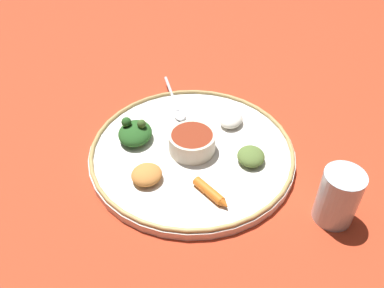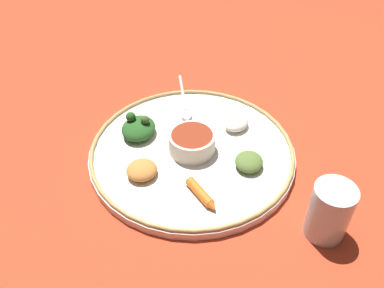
% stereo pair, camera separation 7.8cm
% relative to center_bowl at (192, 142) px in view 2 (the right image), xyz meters
% --- Properties ---
extents(ground_plane, '(2.40, 2.40, 0.00)m').
position_rel_center_bowl_xyz_m(ground_plane, '(0.00, 0.00, -0.04)').
color(ground_plane, '#B7381E').
extents(platter, '(0.40, 0.40, 0.02)m').
position_rel_center_bowl_xyz_m(platter, '(0.00, 0.00, -0.03)').
color(platter, white).
rests_on(platter, ground_plane).
extents(platter_rim, '(0.39, 0.39, 0.01)m').
position_rel_center_bowl_xyz_m(platter_rim, '(0.00, 0.00, -0.02)').
color(platter_rim, tan).
rests_on(platter_rim, platter).
extents(center_bowl, '(0.09, 0.09, 0.04)m').
position_rel_center_bowl_xyz_m(center_bowl, '(0.00, 0.00, 0.00)').
color(center_bowl, beige).
rests_on(center_bowl, platter).
extents(spoon, '(0.17, 0.06, 0.01)m').
position_rel_center_bowl_xyz_m(spoon, '(0.14, -0.04, -0.02)').
color(spoon, silver).
rests_on(spoon, platter).
extents(greens_pile, '(0.10, 0.10, 0.05)m').
position_rel_center_bowl_xyz_m(greens_pile, '(0.09, 0.08, -0.00)').
color(greens_pile, '#23511E').
rests_on(greens_pile, platter).
extents(carrot_near_spoon, '(0.08, 0.03, 0.02)m').
position_rel_center_bowl_xyz_m(carrot_near_spoon, '(-0.12, 0.03, -0.01)').
color(carrot_near_spoon, orange).
rests_on(carrot_near_spoon, platter).
extents(mound_squash, '(0.07, 0.07, 0.02)m').
position_rel_center_bowl_xyz_m(mound_squash, '(-0.02, 0.11, -0.01)').
color(mound_squash, '#C67A38').
rests_on(mound_squash, platter).
extents(mound_rice_white, '(0.06, 0.07, 0.02)m').
position_rel_center_bowl_xyz_m(mound_rice_white, '(0.03, -0.11, -0.01)').
color(mound_rice_white, silver).
rests_on(mound_rice_white, platter).
extents(mound_collards, '(0.07, 0.07, 0.02)m').
position_rel_center_bowl_xyz_m(mound_collards, '(-0.08, -0.08, -0.01)').
color(mound_collards, '#567033').
rests_on(mound_collards, platter).
extents(drinking_glass, '(0.07, 0.07, 0.10)m').
position_rel_center_bowl_xyz_m(drinking_glass, '(-0.25, -0.12, 0.01)').
color(drinking_glass, silver).
rests_on(drinking_glass, ground_plane).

